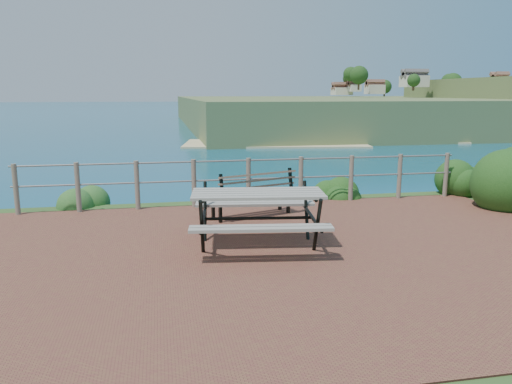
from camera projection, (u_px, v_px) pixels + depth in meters
ground at (288, 254)px, 7.43m from camera, size 10.00×7.00×0.12m
ocean at (162, 98)px, 199.95m from camera, size 1200.00×1200.00×0.00m
safety_railing at (248, 179)px, 10.54m from camera, size 9.40×0.10×1.00m
picnic_table at (258, 213)px, 7.71m from camera, size 2.10×1.74×0.85m
park_bench at (252, 186)px, 9.56m from camera, size 1.66×0.92×0.91m
shrub_right_edge at (459, 194)px, 11.89m from camera, size 0.95×0.95×1.36m
shrub_lip_west at (85, 205)px, 10.72m from camera, size 0.84×0.84×0.61m
shrub_lip_east at (333, 196)px, 11.59m from camera, size 0.86×0.86×0.63m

